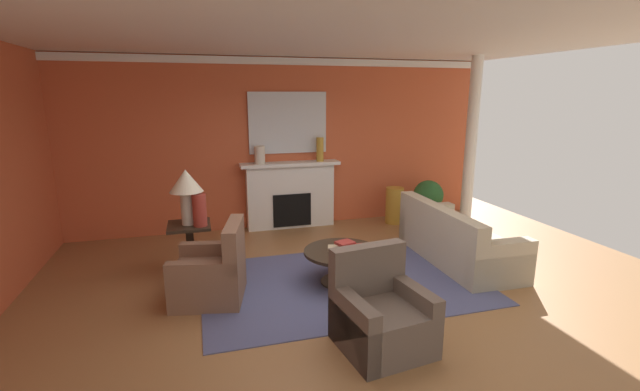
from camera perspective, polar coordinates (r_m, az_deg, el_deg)
name	(u,v)px	position (r m, az deg, el deg)	size (l,w,h in m)	color
ground_plane	(330,293)	(5.51, 1.32, -12.75)	(9.64, 9.64, 0.00)	olive
wall_fireplace	(280,144)	(7.97, -5.25, 6.79)	(8.01, 0.12, 3.05)	#C65633
ceiling_panel	(324,34)	(5.28, 0.47, 20.51)	(8.01, 6.60, 0.06)	white
crown_moulding	(280,61)	(7.86, -5.36, 17.25)	(8.01, 0.08, 0.12)	white
area_rug	(342,282)	(5.79, 2.93, -11.36)	(3.58, 2.36, 0.01)	#4C517A
fireplace	(291,197)	(7.96, -3.92, -0.15)	(1.80, 0.35, 1.22)	white
mantel_mirror	(288,123)	(7.88, -4.26, 9.55)	(1.42, 0.04, 1.09)	silver
sofa	(456,242)	(6.68, 17.47, -5.84)	(0.94, 2.12, 0.85)	#BCB299
armchair_near_window	(212,275)	(5.40, -14.04, -10.13)	(0.95, 0.95, 0.95)	brown
armchair_facing_fireplace	(381,317)	(4.39, 8.04, -15.59)	(0.90, 0.90, 0.95)	brown
coffee_table	(342,259)	(5.66, 2.97, -8.32)	(1.00, 1.00, 0.45)	#2D2319
side_table	(190,245)	(6.20, -16.73, -6.30)	(0.56, 0.56, 0.70)	#2D2319
table_lamp	(186,186)	(5.98, -17.25, 1.18)	(0.44, 0.44, 0.75)	beige
vase_mantel_left	(260,155)	(7.67, -7.97, 5.32)	(0.18, 0.18, 0.31)	beige
vase_on_side_table	(200,210)	(5.93, -15.62, -1.85)	(0.18, 0.18, 0.44)	#9E3328
vase_mantel_right	(320,149)	(7.89, -0.01, 6.11)	(0.13, 0.13, 0.43)	#B7892D
vase_tall_corner	(394,205)	(8.36, 9.79, -1.29)	(0.33, 0.33, 0.69)	#B7892D
book_red_cover	(337,248)	(5.63, 2.21, -6.97)	(0.23, 0.17, 0.04)	tan
book_art_folio	(356,247)	(5.54, 4.82, -6.86)	(0.24, 0.17, 0.04)	maroon
book_small_novel	(345,243)	(5.57, 3.33, -6.28)	(0.22, 0.18, 0.04)	maroon
potted_plant	(428,198)	(8.43, 14.09, -0.34)	(0.56, 0.56, 0.83)	#333333
column_white	(471,146)	(8.11, 19.28, 6.21)	(0.20, 0.20, 3.05)	white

